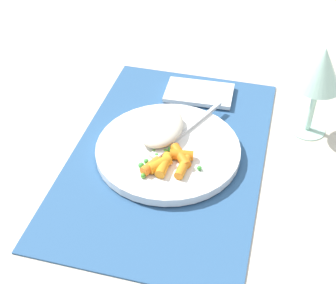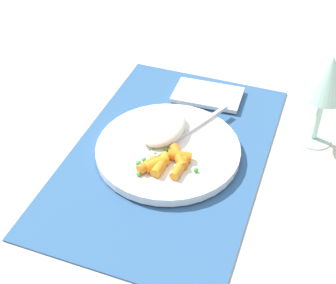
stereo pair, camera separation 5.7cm
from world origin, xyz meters
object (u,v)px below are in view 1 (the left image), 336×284
at_px(plate, 168,150).
at_px(napkin, 199,93).
at_px(carrot_portion, 171,162).
at_px(fork, 181,135).
at_px(rice_mound, 161,127).
at_px(wine_glass, 321,71).

distance_m(plate, napkin, 0.18).
distance_m(carrot_portion, fork, 0.07).
distance_m(plate, rice_mound, 0.04).
relative_size(plate, napkin, 1.87).
bearing_deg(plate, carrot_portion, 20.00).
xyz_separation_m(plate, rice_mound, (-0.03, -0.02, 0.02)).
bearing_deg(fork, wine_glass, 114.95).
bearing_deg(napkin, rice_mound, -13.86).
bearing_deg(fork, carrot_portion, 0.61).
xyz_separation_m(carrot_portion, fork, (-0.07, -0.00, -0.00)).
height_order(fork, wine_glass, wine_glass).
distance_m(rice_mound, wine_glass, 0.27).
relative_size(fork, wine_glass, 1.07).
distance_m(rice_mound, carrot_portion, 0.08).
relative_size(plate, carrot_portion, 3.07).
height_order(rice_mound, napkin, rice_mound).
distance_m(rice_mound, napkin, 0.15).
bearing_deg(wine_glass, napkin, -103.44).
bearing_deg(carrot_portion, rice_mound, -153.85).
distance_m(plate, wine_glass, 0.28).
bearing_deg(carrot_portion, wine_glass, 129.53).
height_order(plate, wine_glass, wine_glass).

